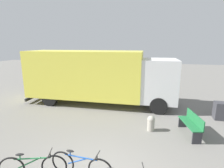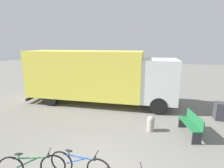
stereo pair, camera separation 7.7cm
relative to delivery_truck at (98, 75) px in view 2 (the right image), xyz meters
The scene contains 6 objects.
delivery_truck is the anchor object (origin of this frame).
park_bench 5.58m from the delivery_truck, 29.90° to the right, with size 0.72×1.47×0.87m.
bicycle_near 6.34m from the delivery_truck, 87.45° to the right, with size 1.67×0.66×0.76m.
bicycle_middle 6.17m from the delivery_truck, 75.88° to the right, with size 1.75×0.44×0.76m.
bollard_near_bench 4.41m from the delivery_truck, 40.55° to the right, with size 0.30×0.30×0.64m.
utility_box 6.58m from the delivery_truck, ahead, with size 0.69×0.50×0.83m.
Camera 2 is at (1.51, -3.38, 3.48)m, focal length 28.00 mm.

